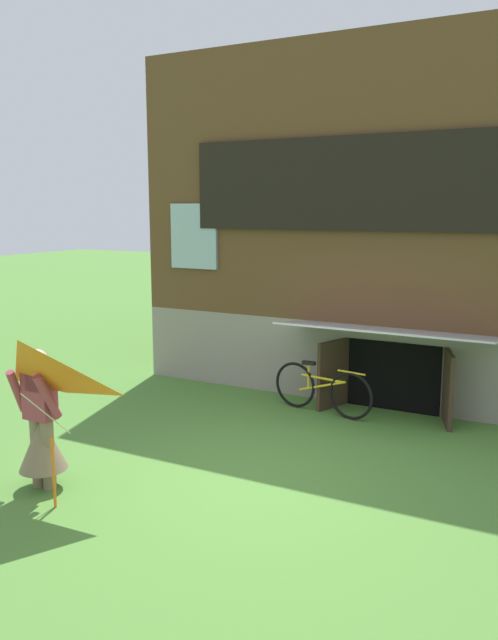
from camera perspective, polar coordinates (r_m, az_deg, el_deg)
ground_plane at (r=7.58m, az=0.93°, el=-13.49°), size 60.00×60.00×0.00m
log_house at (r=12.07m, az=12.77°, el=8.64°), size 7.38×6.02×5.56m
person at (r=7.30m, az=-18.23°, el=-9.46°), size 0.61×0.52×1.56m
kite at (r=6.47m, az=-19.91°, el=-5.80°), size 1.08×1.05×1.69m
bicycle_yellow at (r=9.54m, az=6.59°, el=-6.21°), size 1.65×0.33×0.76m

